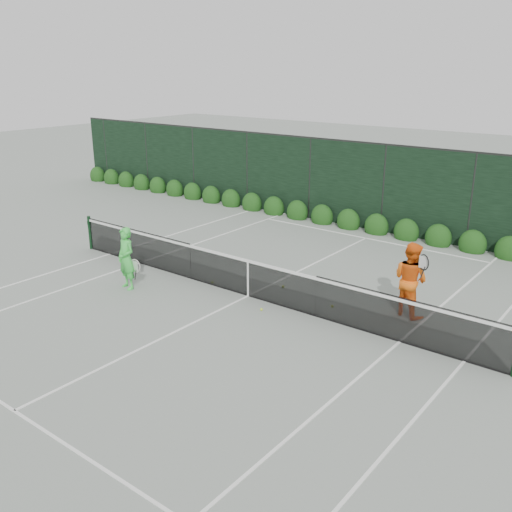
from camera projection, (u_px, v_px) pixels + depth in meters
The scene contains 8 objects.
ground at pixel (248, 296), 14.48m from camera, with size 80.00×80.00×0.00m, color gray.
tennis_net at pixel (247, 276), 14.32m from camera, with size 12.90×0.10×1.07m.
player_woman at pixel (126, 258), 14.75m from camera, with size 0.67×0.49×1.64m.
player_man at pixel (410, 279), 13.13m from camera, with size 1.03×0.90×1.77m.
court_lines at pixel (248, 296), 14.48m from camera, with size 11.03×23.83×0.01m.
windscreen_fence at pixel (168, 269), 11.96m from camera, with size 32.00×21.07×3.06m.
hedge_row at pixel (376, 227), 19.76m from camera, with size 31.66×0.65×0.94m.
tennis_balls at pixel (271, 296), 14.42m from camera, with size 3.43×1.59×0.07m.
Camera 1 is at (8.36, -10.46, 5.60)m, focal length 40.00 mm.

